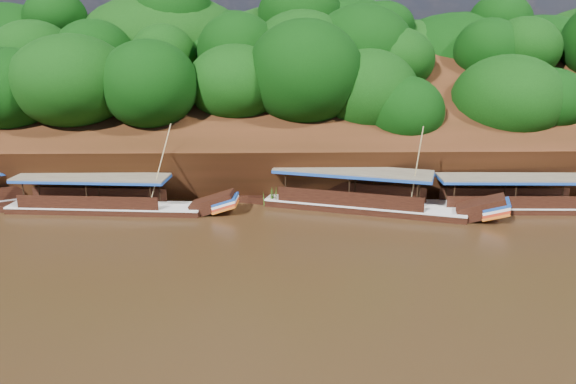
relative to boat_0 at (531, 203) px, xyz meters
name	(u,v)px	position (x,y,z in m)	size (l,w,h in m)	color
ground	(367,255)	(-11.78, -7.22, -0.51)	(160.00, 160.00, 0.00)	black
riverbank	(327,139)	(-11.79, 15.51, 1.38)	(120.00, 30.06, 19.40)	black
boat_0	(531,203)	(0.00, 0.00, 0.00)	(13.98, 2.64, 5.55)	black
boat_1	(376,202)	(-10.02, 0.18, 0.08)	(15.12, 6.74, 6.26)	black
boat_2	(117,204)	(-26.64, 0.45, 0.01)	(14.85, 3.28, 6.08)	black
reeds	(301,189)	(-14.78, 2.48, 0.36)	(48.97, 2.63, 2.02)	#2E5715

